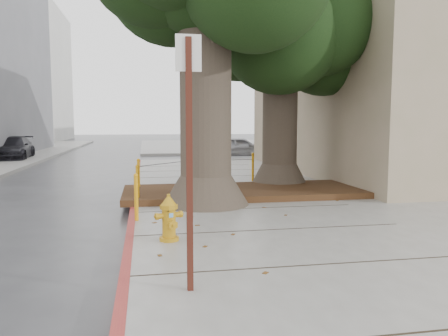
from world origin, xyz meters
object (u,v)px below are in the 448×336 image
object	(u,v)px
car_silver	(241,147)
car_dark	(12,149)
signpost	(189,149)
car_red	(341,144)
fire_hydrant	(169,218)

from	to	relation	value
car_silver	car_dark	distance (m)	12.74
signpost	car_red	world-z (taller)	signpost
fire_hydrant	car_red	world-z (taller)	car_red
fire_hydrant	car_silver	distance (m)	18.82
car_dark	fire_hydrant	bearing A→B (deg)	-72.19
signpost	car_red	size ratio (longest dim) A/B	0.75
car_dark	car_silver	bearing A→B (deg)	-5.90
fire_hydrant	signpost	size ratio (longest dim) A/B	0.27
signpost	car_red	distance (m)	25.26
fire_hydrant	car_silver	size ratio (longest dim) A/B	0.21
fire_hydrant	car_red	xyz separation A→B (m)	(12.41, 19.85, 0.11)
signpost	car_dark	world-z (taller)	signpost
fire_hydrant	car_dark	world-z (taller)	car_dark
car_red	car_dark	world-z (taller)	car_dark
fire_hydrant	car_silver	world-z (taller)	car_silver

